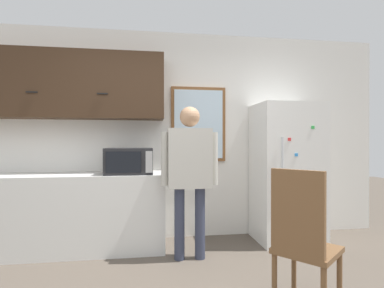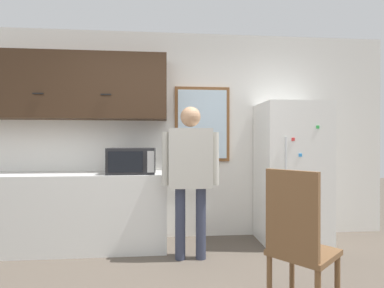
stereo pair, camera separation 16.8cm
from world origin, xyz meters
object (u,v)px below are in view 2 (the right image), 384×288
person (191,166)px  refrigerator (291,173)px  chair (298,239)px  microwave (132,161)px

person → refrigerator: bearing=19.8°
refrigerator → chair: refrigerator is taller
person → chair: (0.67, -1.14, -0.43)m
microwave → refrigerator: bearing=1.7°
person → chair: person is taller
microwave → person: (0.66, -0.37, -0.04)m
microwave → person: bearing=-29.2°
refrigerator → chair: size_ratio=1.64×
refrigerator → microwave: bearing=-178.3°
person → microwave: bearing=152.6°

